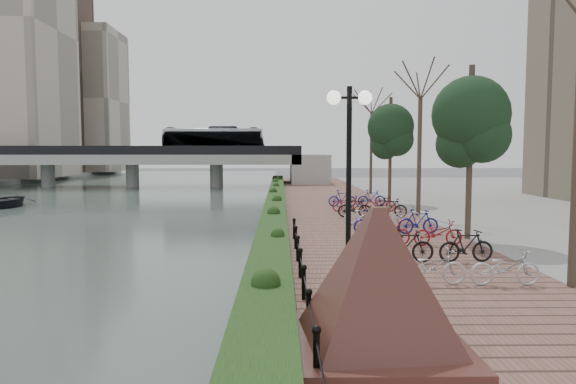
{
  "coord_description": "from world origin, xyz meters",
  "views": [
    {
      "loc": [
        0.88,
        -10.2,
        3.78
      ],
      "look_at": [
        1.22,
        12.55,
        2.0
      ],
      "focal_mm": 32.0,
      "sensor_mm": 36.0,
      "label": 1
    }
  ],
  "objects_px": {
    "pedestrian": "(384,233)",
    "boat": "(7,200)",
    "lamppost": "(349,145)",
    "granite_monument": "(377,278)",
    "motorcycle": "(374,291)"
  },
  "relations": [
    {
      "from": "pedestrian",
      "to": "boat",
      "type": "relative_size",
      "value": 0.39
    },
    {
      "from": "lamppost",
      "to": "boat",
      "type": "xyz_separation_m",
      "value": [
        -20.41,
        23.92,
        -3.46
      ]
    },
    {
      "from": "motorcycle",
      "to": "granite_monument",
      "type": "bearing_deg",
      "value": -74.51
    },
    {
      "from": "granite_monument",
      "to": "motorcycle",
      "type": "relative_size",
      "value": 3.23
    },
    {
      "from": "lamppost",
      "to": "pedestrian",
      "type": "height_order",
      "value": "lamppost"
    },
    {
      "from": "lamppost",
      "to": "boat",
      "type": "height_order",
      "value": "lamppost"
    },
    {
      "from": "pedestrian",
      "to": "boat",
      "type": "distance_m",
      "value": 29.84
    },
    {
      "from": "granite_monument",
      "to": "pedestrian",
      "type": "height_order",
      "value": "granite_monument"
    },
    {
      "from": "granite_monument",
      "to": "boat",
      "type": "relative_size",
      "value": 1.06
    },
    {
      "from": "granite_monument",
      "to": "lamppost",
      "type": "xyz_separation_m",
      "value": [
        -0.04,
        3.25,
        2.22
      ]
    },
    {
      "from": "motorcycle",
      "to": "pedestrian",
      "type": "relative_size",
      "value": 0.85
    },
    {
      "from": "lamppost",
      "to": "motorcycle",
      "type": "bearing_deg",
      "value": -73.54
    },
    {
      "from": "motorcycle",
      "to": "boat",
      "type": "distance_m",
      "value": 32.63
    },
    {
      "from": "lamppost",
      "to": "boat",
      "type": "relative_size",
      "value": 1.11
    },
    {
      "from": "pedestrian",
      "to": "boat",
      "type": "xyz_separation_m",
      "value": [
        -21.98,
        20.17,
        -0.87
      ]
    }
  ]
}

